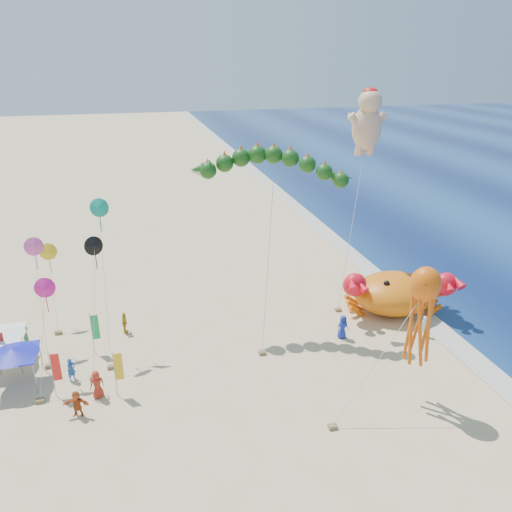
{
  "coord_description": "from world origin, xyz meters",
  "views": [
    {
      "loc": [
        -10.31,
        -30.05,
        20.02
      ],
      "look_at": [
        -2.0,
        2.0,
        6.5
      ],
      "focal_mm": 35.0,
      "sensor_mm": 36.0,
      "label": 1
    }
  ],
  "objects_px": {
    "octopus_kite": "(422,308)",
    "crab_inflatable": "(395,292)",
    "canopy_blue": "(12,352)",
    "cherub_kite": "(368,120)",
    "dragon_kite": "(271,171)"
  },
  "relations": [
    {
      "from": "crab_inflatable",
      "to": "dragon_kite",
      "type": "distance_m",
      "value": 14.74
    },
    {
      "from": "crab_inflatable",
      "to": "canopy_blue",
      "type": "bearing_deg",
      "value": -174.34
    },
    {
      "from": "crab_inflatable",
      "to": "cherub_kite",
      "type": "xyz_separation_m",
      "value": [
        -0.9,
        5.57,
        13.14
      ]
    },
    {
      "from": "octopus_kite",
      "to": "canopy_blue",
      "type": "relative_size",
      "value": 2.79
    },
    {
      "from": "crab_inflatable",
      "to": "dragon_kite",
      "type": "height_order",
      "value": "dragon_kite"
    },
    {
      "from": "crab_inflatable",
      "to": "dragon_kite",
      "type": "xyz_separation_m",
      "value": [
        -10.35,
        1.19,
        10.42
      ]
    },
    {
      "from": "cherub_kite",
      "to": "octopus_kite",
      "type": "bearing_deg",
      "value": -103.02
    },
    {
      "from": "cherub_kite",
      "to": "canopy_blue",
      "type": "xyz_separation_m",
      "value": [
        -27.61,
        -8.39,
        -12.47
      ]
    },
    {
      "from": "dragon_kite",
      "to": "canopy_blue",
      "type": "distance_m",
      "value": 20.99
    },
    {
      "from": "octopus_kite",
      "to": "crab_inflatable",
      "type": "bearing_deg",
      "value": 66.24
    },
    {
      "from": "crab_inflatable",
      "to": "cherub_kite",
      "type": "relative_size",
      "value": 0.52
    },
    {
      "from": "dragon_kite",
      "to": "crab_inflatable",
      "type": "bearing_deg",
      "value": -6.54
    },
    {
      "from": "octopus_kite",
      "to": "canopy_blue",
      "type": "xyz_separation_m",
      "value": [
        -23.9,
        7.63,
        -3.88
      ]
    },
    {
      "from": "crab_inflatable",
      "to": "octopus_kite",
      "type": "distance_m",
      "value": 12.3
    },
    {
      "from": "canopy_blue",
      "to": "crab_inflatable",
      "type": "bearing_deg",
      "value": 5.66
    }
  ]
}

